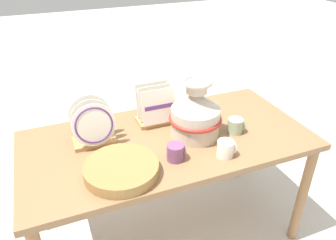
% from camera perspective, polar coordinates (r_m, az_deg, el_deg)
% --- Properties ---
extents(ground_plane, '(14.00, 14.00, 0.00)m').
position_cam_1_polar(ground_plane, '(2.23, -0.00, -18.79)').
color(ground_plane, beige).
extents(display_table, '(1.53, 0.75, 0.72)m').
position_cam_1_polar(display_table, '(1.80, -0.00, -5.28)').
color(display_table, olive).
rests_on(display_table, ground_plane).
extents(ceramic_vase, '(0.28, 0.28, 0.32)m').
position_cam_1_polar(ceramic_vase, '(1.71, 4.82, 1.25)').
color(ceramic_vase, beige).
rests_on(ceramic_vase, display_table).
extents(dish_rack_round_plates, '(0.22, 0.16, 0.24)m').
position_cam_1_polar(dish_rack_round_plates, '(1.70, -12.91, -1.29)').
color(dish_rack_round_plates, tan).
rests_on(dish_rack_round_plates, display_table).
extents(dish_rack_square_plates, '(0.22, 0.15, 0.22)m').
position_cam_1_polar(dish_rack_square_plates, '(1.86, -2.22, 1.71)').
color(dish_rack_square_plates, tan).
rests_on(dish_rack_square_plates, display_table).
extents(wicker_charger_stack, '(0.34, 0.34, 0.05)m').
position_cam_1_polar(wicker_charger_stack, '(1.51, -8.12, -8.49)').
color(wicker_charger_stack, olive).
rests_on(wicker_charger_stack, display_table).
extents(mug_cream_glaze, '(0.09, 0.08, 0.08)m').
position_cam_1_polar(mug_cream_glaze, '(1.62, 10.09, -4.90)').
color(mug_cream_glaze, silver).
rests_on(mug_cream_glaze, display_table).
extents(mug_sage_glaze, '(0.09, 0.08, 0.08)m').
position_cam_1_polar(mug_sage_glaze, '(1.81, 11.72, -0.97)').
color(mug_sage_glaze, '#9EB28E').
rests_on(mug_sage_glaze, display_table).
extents(mug_plum_glaze, '(0.09, 0.08, 0.08)m').
position_cam_1_polar(mug_plum_glaze, '(1.57, 1.43, -5.60)').
color(mug_plum_glaze, '#7A4770').
rests_on(mug_plum_glaze, display_table).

